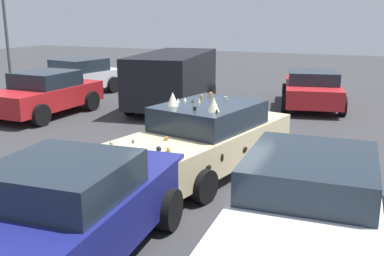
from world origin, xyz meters
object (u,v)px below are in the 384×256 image
Objects in this scene: art_car_decorated at (206,137)px; parked_sedan_behind_left at (46,93)px; parked_sedan_near_right at (305,215)px; lot_lamp_post at (5,21)px; parked_van_near_left at (173,77)px; parked_sedan_row_back_center at (312,89)px; parked_sedan_far_right at (71,210)px; parked_sedan_behind_right at (76,77)px.

parked_sedan_behind_left is at bearing -100.75° from art_car_decorated.
lot_lamp_post is at bearing -125.09° from parked_sedan_near_right.
parked_sedan_behind_left is at bearing 120.52° from parked_van_near_left.
parked_sedan_row_back_center is 9.11m from parked_sedan_behind_left.
lot_lamp_post is at bearing 43.22° from parked_sedan_far_right.
parked_sedan_near_right is 15.72m from lot_lamp_post.
parked_van_near_left is at bearing 13.41° from parked_sedan_far_right.
parked_sedan_far_right is 1.02× the size of parked_sedan_behind_left.
lot_lamp_post reaches higher than art_car_decorated.
lot_lamp_post is (-2.14, 11.68, 2.29)m from parked_sedan_row_back_center.
parked_sedan_row_back_center is 1.07× the size of parked_sedan_behind_left.
parked_sedan_behind_left is at bearing 33.27° from parked_sedan_behind_right.
parked_sedan_row_back_center is at bearing 107.65° from parked_sedan_behind_right.
parked_sedan_row_back_center is 0.99× the size of parked_sedan_behind_right.
art_car_decorated is 4.07m from parked_sedan_far_right.
lot_lamp_post is (-1.12, 2.39, 2.22)m from parked_sedan_behind_right.
parked_sedan_near_right is at bearing 176.48° from parked_sedan_row_back_center.
parked_sedan_far_right is (-4.06, 0.37, 0.01)m from art_car_decorated.
parked_sedan_behind_right reaches higher than parked_sedan_behind_left.
parked_sedan_behind_right is (-1.02, 9.30, 0.07)m from parked_sedan_row_back_center.
parked_sedan_far_right is at bearing -133.09° from lot_lamp_post.
parked_sedan_behind_left is 0.80× the size of lot_lamp_post.
parked_sedan_behind_left is at bearing -122.76° from lot_lamp_post.
parked_van_near_left reaches higher than art_car_decorated.
lot_lamp_post is (5.46, 10.54, 2.24)m from art_car_decorated.
parked_sedan_far_right reaches higher than parked_sedan_behind_left.
parked_sedan_far_right is at bearing -72.16° from parked_sedan_near_right.
parked_van_near_left is 4.89m from parked_sedan_behind_right.
parked_sedan_behind_right is at bearing -115.62° from art_car_decorated.
art_car_decorated is at bearing -157.38° from parked_van_near_left.
art_car_decorated is 10.48m from parked_sedan_behind_right.
parked_sedan_near_right is (-3.01, -2.51, -0.00)m from art_car_decorated.
parked_sedan_far_right is at bearing 44.27° from parked_sedan_behind_left.
art_car_decorated is at bearing -8.90° from parked_sedan_far_right.
parked_sedan_far_right is at bearing 8.08° from art_car_decorated.
lot_lamp_post is (2.46, 3.83, 2.23)m from parked_sedan_behind_left.
art_car_decorated reaches higher than parked_sedan_behind_left.
lot_lamp_post reaches higher than parked_van_near_left.
parked_sedan_behind_right is 1.07× the size of parked_sedan_behind_left.
parked_sedan_behind_right reaches higher than parked_sedan_row_back_center.
parked_sedan_far_right is 14.11m from lot_lamp_post.
parked_sedan_row_back_center is (7.60, -1.14, -0.05)m from art_car_decorated.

